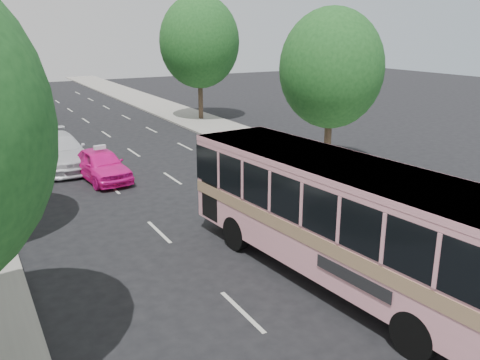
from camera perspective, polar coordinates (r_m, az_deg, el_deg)
ground at (r=15.69m, az=2.74°, el=-9.47°), size 120.00×120.00×0.00m
sidewalk_right at (r=36.35m, az=-2.45°, el=5.85°), size 4.00×90.00×0.12m
tree_right_near at (r=25.73m, az=10.45°, el=12.65°), size 5.10×5.10×7.95m
tree_right_far at (r=39.51m, az=-4.45°, el=15.54°), size 6.00×6.00×9.35m
pink_bus at (r=14.31m, az=10.85°, el=-3.09°), size 3.75×10.99×3.44m
pink_taxi at (r=24.72m, az=-15.33°, el=1.68°), size 2.20×4.55×1.50m
white_pickup at (r=27.60m, az=-19.70°, el=3.06°), size 2.75×6.05×1.72m
tour_coach_rear at (r=43.32m, az=-25.25°, el=8.78°), size 4.00×11.85×3.48m
taxi_roof_sign at (r=24.53m, az=-15.48°, el=3.57°), size 0.57×0.23×0.18m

